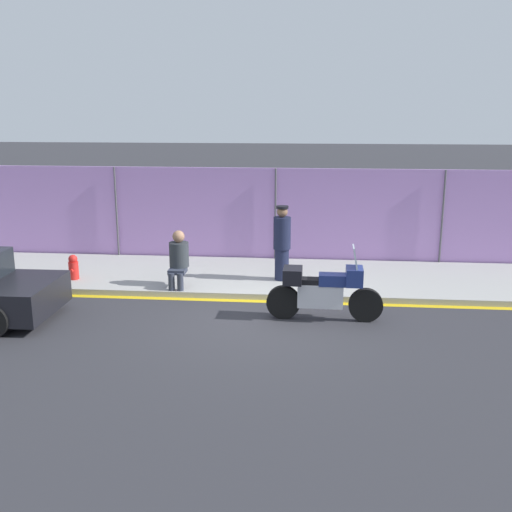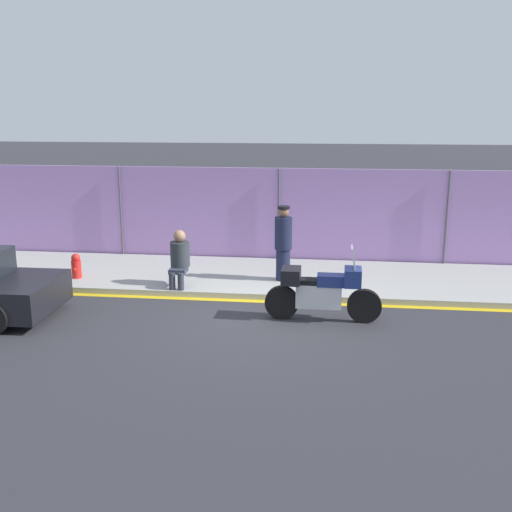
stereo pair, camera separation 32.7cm
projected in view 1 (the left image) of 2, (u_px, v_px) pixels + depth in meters
ground_plane at (260, 322)px, 11.55m from camera, size 120.00×120.00×0.00m
sidewalk at (271, 277)px, 14.41m from camera, size 31.75×3.20×0.13m
curb_paint_stripe at (265, 301)px, 12.79m from camera, size 31.75×0.18×0.01m
storefront_fence at (276, 216)px, 15.76m from camera, size 30.16×0.17×2.52m
motorcycle at (323, 290)px, 11.56m from camera, size 2.25×0.52×1.49m
officer_standing at (282, 243)px, 13.76m from camera, size 0.40×0.40×1.73m
person_seated_on_curb at (179, 256)px, 13.30m from camera, size 0.44×0.68×1.26m
fire_hydrant at (73, 267)px, 13.94m from camera, size 0.23×0.29×0.58m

